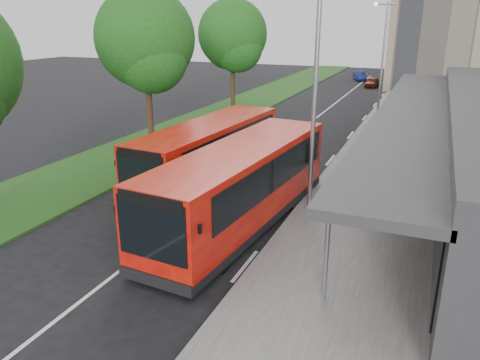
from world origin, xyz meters
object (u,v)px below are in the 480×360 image
at_px(litter_bin, 373,160).
at_px(tree_mid, 146,45).
at_px(lamp_post_near, 313,91).
at_px(bus_main, 242,186).
at_px(tree_far, 233,39).
at_px(car_far, 360,76).
at_px(bus_second, 209,153).
at_px(lamp_post_far, 382,53).
at_px(bollard, 386,123).
at_px(car_near, 372,82).

bearing_deg(litter_bin, tree_mid, 178.05).
distance_m(lamp_post_near, bus_main, 4.04).
bearing_deg(tree_far, lamp_post_near, -59.71).
bearing_deg(bus_main, litter_bin, 71.12).
bearing_deg(tree_far, car_far, 74.70).
bearing_deg(bus_second, lamp_post_far, 78.38).
bearing_deg(lamp_post_far, lamp_post_near, -90.00).
relative_size(bus_main, bus_second, 1.06).
relative_size(bus_main, car_far, 3.21).
bearing_deg(lamp_post_far, tree_mid, -130.68).
height_order(litter_bin, bollard, litter_bin).
xyz_separation_m(lamp_post_near, bus_second, (-5.11, 2.38, -3.33)).
height_order(tree_far, lamp_post_near, tree_far).
bearing_deg(bus_main, bus_second, 135.16).
relative_size(lamp_post_far, bollard, 9.23).
distance_m(bus_second, car_near, 34.83).
bearing_deg(bus_main, car_far, 98.67).
relative_size(lamp_post_near, bus_second, 0.82).
bearing_deg(litter_bin, car_far, 99.81).
relative_size(tree_mid, bus_second, 0.90).
bearing_deg(bollard, tree_mid, -144.72).
xyz_separation_m(lamp_post_near, bollard, (1.15, 15.74, -4.13)).
xyz_separation_m(lamp_post_far, litter_bin, (1.47, -13.38, -4.08)).
relative_size(tree_mid, car_near, 2.83).
bearing_deg(bus_main, bollard, 84.53).
distance_m(bus_main, car_far, 43.82).
height_order(bus_main, car_far, bus_main).
bearing_deg(bus_second, car_near, 90.34).
height_order(bus_second, car_far, bus_second).
height_order(lamp_post_near, litter_bin, lamp_post_near).
height_order(tree_mid, car_near, tree_mid).
relative_size(lamp_post_near, lamp_post_far, 1.00).
distance_m(bus_second, bollard, 14.77).
relative_size(lamp_post_far, car_far, 2.49).
bearing_deg(bus_main, lamp_post_far, 89.67).
bearing_deg(tree_mid, bollard, 35.28).
relative_size(litter_bin, car_far, 0.30).
height_order(lamp_post_far, bus_main, lamp_post_far).
bearing_deg(bollard, lamp_post_far, 105.05).
xyz_separation_m(lamp_post_near, bus_main, (-2.05, -1.27, -3.24)).
xyz_separation_m(bus_second, bollard, (6.26, 13.35, -0.81)).
distance_m(litter_bin, car_far, 36.37).
bearing_deg(bus_second, tree_mid, 146.74).
xyz_separation_m(lamp_post_near, lamp_post_far, (0.00, 20.00, 0.00)).
relative_size(lamp_post_far, bus_second, 0.82).
height_order(tree_mid, lamp_post_far, tree_mid).
distance_m(tree_mid, bus_main, 13.00).
relative_size(tree_far, bus_second, 0.88).
height_order(tree_far, lamp_post_far, tree_far).
relative_size(tree_far, litter_bin, 8.82).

